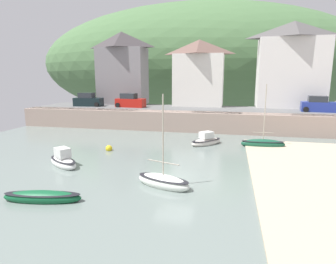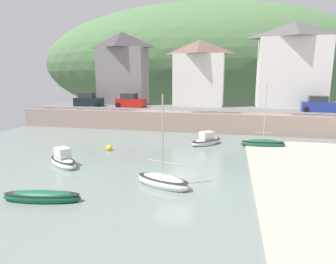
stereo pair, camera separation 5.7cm
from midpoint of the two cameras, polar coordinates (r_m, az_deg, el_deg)
The scene contains 14 objects.
quay_seawall at distance 35.72m, azimuth 6.87°, elevation 2.39°, with size 48.00×9.40×2.40m.
hillside_backdrop at distance 73.41m, azimuth 6.01°, elevation 13.45°, with size 80.00×44.00×27.86m.
waterfront_building_left at distance 46.03m, azimuth -9.02°, elevation 12.59°, with size 7.59×4.47×10.99m.
waterfront_building_centre at distance 43.11m, azimuth 6.32°, elevation 11.76°, with size 7.41×5.20×9.52m.
waterfront_building_right at distance 43.60m, azimuth 23.63°, elevation 12.27°, with size 9.18×4.79×11.59m.
rowboat_small_beached at distance 17.43m, azimuth -23.82°, elevation -11.79°, with size 4.45×1.70×0.77m.
sailboat_tall_mast at distance 29.11m, azimuth 18.53°, elevation -2.19°, with size 4.21×1.38×6.24m.
sailboat_far_left at distance 17.92m, azimuth -0.93°, elevation -9.86°, with size 3.83×2.33×5.94m.
sailboat_white_hull at distance 28.76m, azimuth 7.76°, elevation -1.78°, with size 3.46×3.56×1.48m.
motorboat_with_cabin at distance 23.24m, azimuth -20.19°, elevation -5.44°, with size 3.50×2.86×1.61m.
parked_car_near_slipway at distance 43.63m, azimuth -15.61°, elevation 6.09°, with size 4.20×1.97×1.95m.
parked_car_by_wall at distance 40.97m, azimuth -7.49°, elevation 6.10°, with size 4.21×1.98×1.95m.
parked_car_end_of_row at distance 39.94m, azimuth 28.03°, elevation 4.76°, with size 4.26×2.13×1.95m.
mooring_buoy at distance 26.82m, azimuth -11.66°, elevation -3.25°, with size 0.62×0.62×0.62m.
Camera 2 is at (3.50, -17.64, 6.76)m, focal length 30.44 mm.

